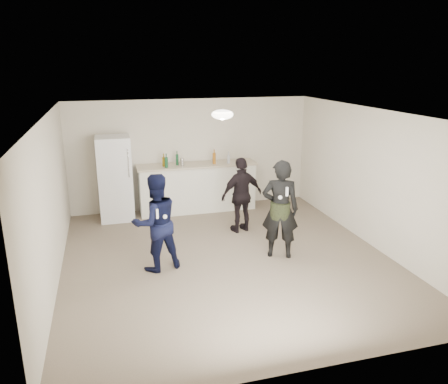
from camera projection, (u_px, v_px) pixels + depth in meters
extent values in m
plane|color=#6B5B4C|center=(227.00, 258.00, 7.58)|extent=(6.00, 6.00, 0.00)
plane|color=silver|center=(227.00, 113.00, 6.87)|extent=(6.00, 6.00, 0.00)
plane|color=beige|center=(192.00, 154.00, 10.00)|extent=(6.00, 0.00, 6.00)
plane|color=beige|center=(307.00, 269.00, 4.45)|extent=(6.00, 0.00, 6.00)
plane|color=beige|center=(51.00, 203.00, 6.53)|extent=(0.00, 6.00, 6.00)
plane|color=beige|center=(373.00, 178.00, 7.92)|extent=(0.00, 6.00, 6.00)
cube|color=silver|center=(197.00, 188.00, 9.91)|extent=(2.60, 0.56, 1.05)
cube|color=#C0AB95|center=(197.00, 165.00, 9.76)|extent=(2.68, 0.64, 0.04)
cube|color=white|center=(115.00, 178.00, 9.28)|extent=(0.70, 0.70, 1.80)
cylinder|color=silver|center=(128.00, 163.00, 8.90)|extent=(0.02, 0.02, 0.60)
ellipsoid|color=white|center=(222.00, 115.00, 7.16)|extent=(0.36, 0.36, 0.16)
cylinder|color=silver|center=(182.00, 162.00, 9.57)|extent=(0.08, 0.08, 0.17)
imported|color=#0E133E|center=(156.00, 223.00, 7.00)|extent=(0.91, 0.79, 1.61)
imported|color=black|center=(280.00, 209.00, 7.45)|extent=(0.74, 0.62, 1.73)
cylinder|color=#273317|center=(280.00, 210.00, 7.45)|extent=(0.34, 0.34, 0.28)
imported|color=black|center=(242.00, 195.00, 8.62)|extent=(0.94, 0.55, 1.51)
cube|color=white|center=(157.00, 214.00, 6.67)|extent=(0.04, 0.04, 0.15)
sphere|color=white|center=(165.00, 217.00, 6.75)|extent=(0.07, 0.07, 0.07)
cube|color=white|center=(287.00, 192.00, 7.11)|extent=(0.04, 0.04, 0.15)
sphere|color=silver|center=(280.00, 197.00, 7.14)|extent=(0.07, 0.07, 0.07)
cylinder|color=#134525|center=(177.00, 160.00, 9.61)|extent=(0.06, 0.06, 0.24)
cylinder|color=olive|center=(164.00, 162.00, 9.51)|extent=(0.08, 0.08, 0.20)
cylinder|color=#154B28|center=(166.00, 162.00, 9.38)|extent=(0.07, 0.07, 0.23)
cylinder|color=#B5B8C1|center=(228.00, 159.00, 9.80)|extent=(0.07, 0.07, 0.19)
cylinder|color=#9B5916|center=(214.00, 158.00, 9.72)|extent=(0.07, 0.07, 0.25)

